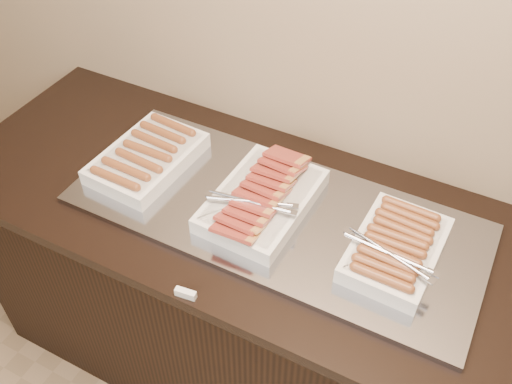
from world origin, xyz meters
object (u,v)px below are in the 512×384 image
warming_tray (275,214)px  dish_center (262,199)px  counter (267,302)px  dish_right (395,248)px  dish_left (147,157)px

warming_tray → dish_center: 0.06m
warming_tray → dish_center: bearing=-175.2°
counter → dish_right: 0.63m
warming_tray → dish_left: bearing=180.0°
counter → dish_left: bearing=180.0°
dish_left → dish_center: bearing=2.7°
warming_tray → dish_right: 0.36m
dish_center → dish_right: size_ratio=1.21×
dish_left → dish_right: 0.80m
counter → dish_left: size_ratio=5.62×
counter → dish_center: 0.50m
counter → dish_left: 0.66m
counter → warming_tray: warming_tray is taller
warming_tray → dish_left: 0.45m
counter → dish_right: dish_right is taller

